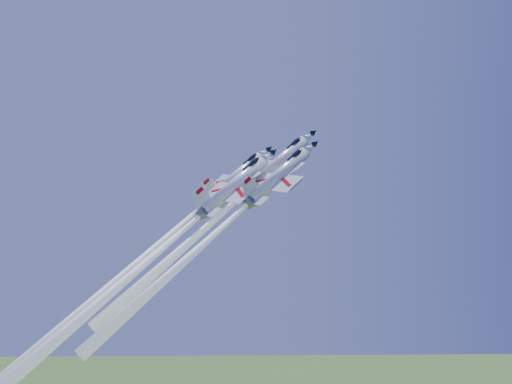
{
  "coord_description": "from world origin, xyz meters",
  "views": [
    {
      "loc": [
        -2.35,
        -94.56,
        83.85
      ],
      "look_at": [
        0.0,
        0.0,
        90.52
      ],
      "focal_mm": 40.0,
      "sensor_mm": 36.0,
      "label": 1
    }
  ],
  "objects_px": {
    "jet_lead": "(223,212)",
    "jet_left": "(132,267)",
    "jet_right": "(220,229)",
    "jet_slot": "(152,257)"
  },
  "relations": [
    {
      "from": "jet_lead",
      "to": "jet_left",
      "type": "height_order",
      "value": "jet_lead"
    },
    {
      "from": "jet_right",
      "to": "jet_lead",
      "type": "bearing_deg",
      "value": 143.2
    },
    {
      "from": "jet_lead",
      "to": "jet_right",
      "type": "height_order",
      "value": "jet_lead"
    },
    {
      "from": "jet_lead",
      "to": "jet_left",
      "type": "relative_size",
      "value": 0.7
    },
    {
      "from": "jet_lead",
      "to": "jet_slot",
      "type": "relative_size",
      "value": 0.86
    },
    {
      "from": "jet_slot",
      "to": "jet_right",
      "type": "bearing_deg",
      "value": 50.71
    },
    {
      "from": "jet_left",
      "to": "jet_slot",
      "type": "bearing_deg",
      "value": -5.99
    },
    {
      "from": "jet_left",
      "to": "jet_slot",
      "type": "height_order",
      "value": "jet_left"
    },
    {
      "from": "jet_slot",
      "to": "jet_lead",
      "type": "bearing_deg",
      "value": 90.08
    },
    {
      "from": "jet_right",
      "to": "jet_left",
      "type": "bearing_deg",
      "value": -156.65
    }
  ]
}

